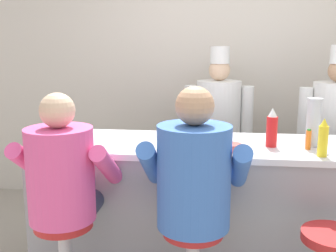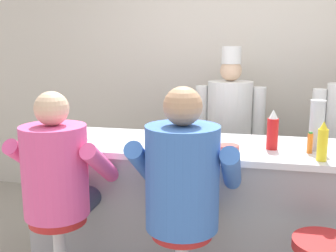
% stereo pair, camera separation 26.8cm
% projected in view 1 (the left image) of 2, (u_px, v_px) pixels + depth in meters
% --- Properties ---
extents(wall_back, '(10.00, 0.06, 2.70)m').
position_uv_depth(wall_back, '(223.00, 74.00, 4.04)').
color(wall_back, beige).
rests_on(wall_back, ground_plane).
extents(diner_counter, '(2.66, 0.73, 0.97)m').
position_uv_depth(diner_counter, '(223.00, 209.00, 2.79)').
color(diner_counter, gray).
rests_on(diner_counter, ground_plane).
extents(ketchup_bottle_red, '(0.07, 0.07, 0.26)m').
position_uv_depth(ketchup_bottle_red, '(272.00, 129.00, 2.59)').
color(ketchup_bottle_red, red).
rests_on(ketchup_bottle_red, diner_counter).
extents(mustard_bottle_yellow, '(0.06, 0.06, 0.23)m').
position_uv_depth(mustard_bottle_yellow, '(323.00, 139.00, 2.36)').
color(mustard_bottle_yellow, yellow).
rests_on(mustard_bottle_yellow, diner_counter).
extents(hot_sauce_bottle_orange, '(0.03, 0.03, 0.13)m').
position_uv_depth(hot_sauce_bottle_orange, '(308.00, 140.00, 2.53)').
color(hot_sauce_bottle_orange, orange).
rests_on(hot_sauce_bottle_orange, diner_counter).
extents(breakfast_plate, '(0.25, 0.25, 0.05)m').
position_uv_depth(breakfast_plate, '(69.00, 140.00, 2.75)').
color(breakfast_plate, white).
rests_on(breakfast_plate, diner_counter).
extents(cereal_bowl, '(0.13, 0.13, 0.05)m').
position_uv_depth(cereal_bowl, '(231.00, 147.00, 2.50)').
color(cereal_bowl, '#B24C47').
rests_on(cereal_bowl, diner_counter).
extents(coffee_mug_tan, '(0.12, 0.08, 0.09)m').
position_uv_depth(coffee_mug_tan, '(177.00, 133.00, 2.82)').
color(coffee_mug_tan, beige).
rests_on(coffee_mug_tan, diner_counter).
extents(cup_stack_steel, '(0.10, 0.10, 0.32)m').
position_uv_depth(cup_stack_steel, '(313.00, 122.00, 2.59)').
color(cup_stack_steel, '#B7BABF').
rests_on(cup_stack_steel, diner_counter).
extents(diner_seated_pink, '(0.57, 0.57, 1.38)m').
position_uv_depth(diner_seated_pink, '(63.00, 181.00, 2.25)').
color(diner_seated_pink, '#B2B5BA').
rests_on(diner_seated_pink, ground_plane).
extents(diner_seated_blue, '(0.61, 0.60, 1.42)m').
position_uv_depth(diner_seated_blue, '(194.00, 183.00, 2.16)').
color(diner_seated_blue, '#B2B5BA').
rests_on(diner_seated_blue, ground_plane).
extents(cook_in_whites_near, '(0.64, 0.41, 1.63)m').
position_uv_depth(cook_in_whites_near, '(218.00, 126.00, 3.67)').
color(cook_in_whites_near, '#232328').
rests_on(cook_in_whites_near, ground_plane).
extents(cook_in_whites_far, '(0.64, 0.41, 1.64)m').
position_uv_depth(cook_in_whites_far, '(335.00, 131.00, 3.41)').
color(cook_in_whites_far, '#232328').
rests_on(cook_in_whites_far, ground_plane).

